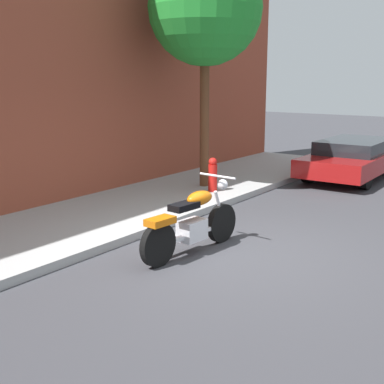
{
  "coord_description": "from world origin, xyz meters",
  "views": [
    {
      "loc": [
        -6.5,
        -3.94,
        2.66
      ],
      "look_at": [
        -0.37,
        0.5,
        0.97
      ],
      "focal_mm": 48.21,
      "sensor_mm": 36.0,
      "label": 1
    }
  ],
  "objects_px": {
    "motorcycle": "(192,224)",
    "street_tree": "(205,9)",
    "parked_car_red": "(355,157)",
    "fire_hydrant": "(213,177)"
  },
  "relations": [
    {
      "from": "parked_car_red",
      "to": "street_tree",
      "type": "relative_size",
      "value": 0.85
    },
    {
      "from": "motorcycle",
      "to": "street_tree",
      "type": "bearing_deg",
      "value": 32.13
    },
    {
      "from": "street_tree",
      "to": "fire_hydrant",
      "type": "bearing_deg",
      "value": -128.38
    },
    {
      "from": "motorcycle",
      "to": "street_tree",
      "type": "distance_m",
      "value": 5.74
    },
    {
      "from": "parked_car_red",
      "to": "fire_hydrant",
      "type": "xyz_separation_m",
      "value": [
        -4.28,
        1.77,
        -0.1
      ]
    },
    {
      "from": "fire_hydrant",
      "to": "parked_car_red",
      "type": "bearing_deg",
      "value": -22.51
    },
    {
      "from": "street_tree",
      "to": "fire_hydrant",
      "type": "xyz_separation_m",
      "value": [
        -0.4,
        -0.51,
        -3.68
      ]
    },
    {
      "from": "motorcycle",
      "to": "parked_car_red",
      "type": "distance_m",
      "value": 7.61
    },
    {
      "from": "fire_hydrant",
      "to": "motorcycle",
      "type": "bearing_deg",
      "value": -151.13
    },
    {
      "from": "parked_car_red",
      "to": "street_tree",
      "type": "bearing_deg",
      "value": 149.48
    }
  ]
}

